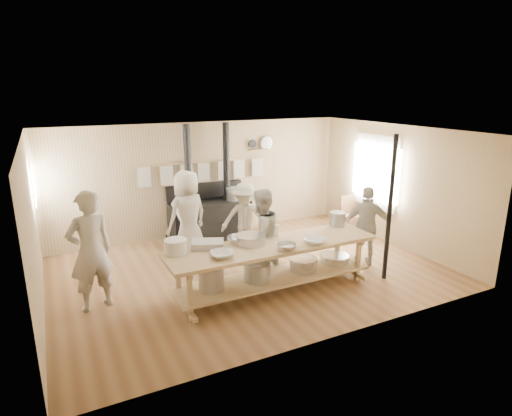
{
  "coord_description": "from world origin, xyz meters",
  "views": [
    {
      "loc": [
        -3.2,
        -6.69,
        3.33
      ],
      "look_at": [
        0.23,
        0.2,
        1.16
      ],
      "focal_mm": 30.0,
      "sensor_mm": 36.0,
      "label": 1
    }
  ],
  "objects_px": {
    "cook_left": "(261,236)",
    "prep_table": "(273,263)",
    "stove": "(209,216)",
    "roasting_pan": "(208,244)",
    "cook_far_left": "(91,251)",
    "chair": "(351,222)",
    "cook_center": "(188,215)",
    "cook_right": "(367,226)",
    "cook_by_window": "(245,219)"
  },
  "relations": [
    {
      "from": "cook_left",
      "to": "cook_center",
      "type": "relative_size",
      "value": 0.93
    },
    {
      "from": "cook_far_left",
      "to": "cook_by_window",
      "type": "distance_m",
      "value": 3.24
    },
    {
      "from": "stove",
      "to": "cook_right",
      "type": "xyz_separation_m",
      "value": [
        2.18,
        -2.78,
        0.25
      ]
    },
    {
      "from": "stove",
      "to": "roasting_pan",
      "type": "distance_m",
      "value": 2.9
    },
    {
      "from": "cook_far_left",
      "to": "chair",
      "type": "xyz_separation_m",
      "value": [
        5.9,
        1.17,
        -0.69
      ]
    },
    {
      "from": "cook_far_left",
      "to": "cook_by_window",
      "type": "height_order",
      "value": "cook_far_left"
    },
    {
      "from": "roasting_pan",
      "to": "cook_left",
      "type": "bearing_deg",
      "value": 8.98
    },
    {
      "from": "prep_table",
      "to": "cook_left",
      "type": "xyz_separation_m",
      "value": [
        0.03,
        0.49,
        0.32
      ]
    },
    {
      "from": "cook_far_left",
      "to": "cook_right",
      "type": "bearing_deg",
      "value": 158.87
    },
    {
      "from": "stove",
      "to": "cook_right",
      "type": "relative_size",
      "value": 1.68
    },
    {
      "from": "prep_table",
      "to": "cook_center",
      "type": "bearing_deg",
      "value": 111.41
    },
    {
      "from": "cook_far_left",
      "to": "cook_right",
      "type": "distance_m",
      "value": 4.96
    },
    {
      "from": "cook_far_left",
      "to": "roasting_pan",
      "type": "height_order",
      "value": "cook_far_left"
    },
    {
      "from": "stove",
      "to": "cook_center",
      "type": "bearing_deg",
      "value": -129.74
    },
    {
      "from": "cook_far_left",
      "to": "cook_by_window",
      "type": "xyz_separation_m",
      "value": [
        3.06,
        1.04,
        -0.2
      ]
    },
    {
      "from": "cook_center",
      "to": "chair",
      "type": "distance_m",
      "value": 4.02
    },
    {
      "from": "cook_left",
      "to": "chair",
      "type": "height_order",
      "value": "cook_left"
    },
    {
      "from": "stove",
      "to": "cook_center",
      "type": "relative_size",
      "value": 1.44
    },
    {
      "from": "stove",
      "to": "roasting_pan",
      "type": "bearing_deg",
      "value": -110.71
    },
    {
      "from": "stove",
      "to": "chair",
      "type": "relative_size",
      "value": 3.02
    },
    {
      "from": "cook_far_left",
      "to": "cook_right",
      "type": "xyz_separation_m",
      "value": [
        4.93,
        -0.5,
        -0.17
      ]
    },
    {
      "from": "prep_table",
      "to": "cook_center",
      "type": "height_order",
      "value": "cook_center"
    },
    {
      "from": "cook_left",
      "to": "cook_center",
      "type": "xyz_separation_m",
      "value": [
        -0.83,
        1.55,
        0.06
      ]
    },
    {
      "from": "cook_far_left",
      "to": "cook_by_window",
      "type": "bearing_deg",
      "value": -176.63
    },
    {
      "from": "stove",
      "to": "cook_right",
      "type": "bearing_deg",
      "value": -51.84
    },
    {
      "from": "prep_table",
      "to": "cook_far_left",
      "type": "height_order",
      "value": "cook_far_left"
    },
    {
      "from": "cook_right",
      "to": "cook_by_window",
      "type": "bearing_deg",
      "value": -9.12
    },
    {
      "from": "roasting_pan",
      "to": "cook_right",
      "type": "bearing_deg",
      "value": -1.62
    },
    {
      "from": "cook_left",
      "to": "prep_table",
      "type": "bearing_deg",
      "value": 69.37
    },
    {
      "from": "cook_left",
      "to": "cook_by_window",
      "type": "xyz_separation_m",
      "value": [
        0.29,
        1.28,
        -0.09
      ]
    },
    {
      "from": "chair",
      "to": "cook_by_window",
      "type": "bearing_deg",
      "value": -176.36
    },
    {
      "from": "cook_left",
      "to": "cook_center",
      "type": "bearing_deg",
      "value": -79.07
    },
    {
      "from": "cook_far_left",
      "to": "prep_table",
      "type": "bearing_deg",
      "value": 149.6
    },
    {
      "from": "prep_table",
      "to": "stove",
      "type": "bearing_deg",
      "value": 89.96
    },
    {
      "from": "cook_by_window",
      "to": "chair",
      "type": "relative_size",
      "value": 1.74
    },
    {
      "from": "cook_center",
      "to": "chair",
      "type": "xyz_separation_m",
      "value": [
        3.96,
        -0.14,
        -0.65
      ]
    },
    {
      "from": "stove",
      "to": "cook_left",
      "type": "distance_m",
      "value": 2.54
    },
    {
      "from": "cook_far_left",
      "to": "roasting_pan",
      "type": "xyz_separation_m",
      "value": [
        1.73,
        -0.41,
        -0.04
      ]
    },
    {
      "from": "stove",
      "to": "cook_far_left",
      "type": "xyz_separation_m",
      "value": [
        -2.75,
        -2.28,
        0.43
      ]
    },
    {
      "from": "cook_by_window",
      "to": "roasting_pan",
      "type": "xyz_separation_m",
      "value": [
        -1.33,
        -1.45,
        0.16
      ]
    },
    {
      "from": "cook_center",
      "to": "roasting_pan",
      "type": "distance_m",
      "value": 1.73
    },
    {
      "from": "prep_table",
      "to": "cook_right",
      "type": "height_order",
      "value": "cook_right"
    },
    {
      "from": "cook_left",
      "to": "cook_far_left",
      "type": "bearing_deg",
      "value": -22.23
    },
    {
      "from": "stove",
      "to": "prep_table",
      "type": "relative_size",
      "value": 0.72
    },
    {
      "from": "chair",
      "to": "stove",
      "type": "bearing_deg",
      "value": 161.62
    },
    {
      "from": "cook_right",
      "to": "chair",
      "type": "relative_size",
      "value": 1.8
    },
    {
      "from": "prep_table",
      "to": "chair",
      "type": "bearing_deg",
      "value": 31.08
    },
    {
      "from": "cook_center",
      "to": "stove",
      "type": "bearing_deg",
      "value": -149.73
    },
    {
      "from": "stove",
      "to": "cook_far_left",
      "type": "relative_size",
      "value": 1.37
    },
    {
      "from": "cook_center",
      "to": "cook_by_window",
      "type": "distance_m",
      "value": 1.16
    }
  ]
}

